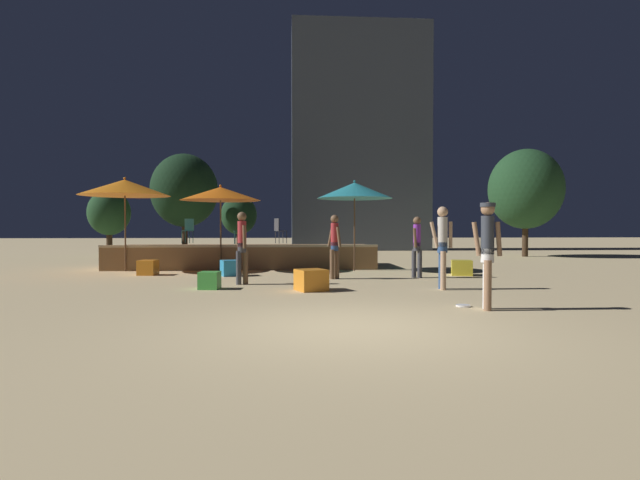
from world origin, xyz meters
TOP-DOWN VIEW (x-y plane):
  - ground_plane at (0.00, 0.00)m, footprint 120.00×120.00m
  - wooden_deck at (-2.48, 11.06)m, footprint 9.13×3.06m
  - patio_umbrella_0 at (1.25, 9.21)m, footprint 2.48×2.48m
  - patio_umbrella_1 at (-6.18, 9.48)m, footprint 2.85×2.85m
  - patio_umbrella_2 at (-3.12, 9.50)m, footprint 2.62×2.62m
  - cube_seat_0 at (-0.40, 4.19)m, footprint 0.80×0.80m
  - cube_seat_1 at (-2.61, 7.73)m, footprint 0.66×0.66m
  - cube_seat_2 at (4.24, 7.49)m, footprint 0.72×0.72m
  - cube_seat_3 at (-2.73, 4.61)m, footprint 0.49×0.49m
  - cube_seat_4 at (-5.10, 8.13)m, footprint 0.55×0.55m
  - person_0 at (2.61, 4.20)m, footprint 0.52×0.32m
  - person_1 at (2.51, 1.37)m, footprint 0.51×0.30m
  - person_2 at (2.71, 6.83)m, footprint 0.32×0.44m
  - person_3 at (0.36, 6.68)m, footprint 0.38×0.49m
  - person_4 at (-2.07, 5.49)m, footprint 0.29×0.50m
  - bistro_chair_0 at (-2.54, 10.53)m, footprint 0.42×0.41m
  - bistro_chair_1 at (-1.25, 10.98)m, footprint 0.46×0.46m
  - bistro_chair_2 at (-4.60, 11.72)m, footprint 0.42×0.42m
  - frisbee_disc at (2.22, 1.73)m, footprint 0.26×0.26m
  - background_tree_0 at (-3.61, 20.61)m, footprint 1.96×1.96m
  - background_tree_1 at (-6.07, 18.22)m, footprint 3.30×3.30m
  - background_tree_2 at (10.60, 16.55)m, footprint 3.52×3.52m
  - background_tree_3 at (-9.54, 17.66)m, footprint 1.99×1.99m
  - distant_building at (3.61, 24.67)m, footprint 8.57×3.51m

SIDE VIEW (x-z plane):
  - ground_plane at x=0.00m, z-range 0.00..0.00m
  - frisbee_disc at x=2.22m, z-range 0.00..0.03m
  - cube_seat_3 at x=-2.73m, z-range 0.00..0.40m
  - cube_seat_2 at x=4.24m, z-range 0.00..0.44m
  - cube_seat_4 at x=-5.10m, z-range 0.00..0.45m
  - cube_seat_1 at x=-2.61m, z-range 0.00..0.46m
  - cube_seat_0 at x=-0.40m, z-range 0.00..0.48m
  - wooden_deck at x=-2.48m, z-range -0.04..0.81m
  - person_2 at x=2.71m, z-range 0.08..1.80m
  - person_3 at x=0.36m, z-range 0.09..1.85m
  - person_4 at x=-2.07m, z-range 0.10..1.91m
  - person_0 at x=2.61m, z-range 0.12..2.02m
  - person_1 at x=2.51m, z-range 0.15..2.00m
  - bistro_chair_0 at x=-2.54m, z-range 0.94..1.84m
  - bistro_chair_1 at x=-1.25m, z-range 0.94..1.84m
  - bistro_chair_2 at x=-4.60m, z-range 0.94..1.84m
  - background_tree_0 at x=-3.61m, z-range 0.50..3.69m
  - background_tree_3 at x=-9.54m, z-range 0.50..3.74m
  - patio_umbrella_2 at x=-3.12m, z-range 1.11..3.93m
  - patio_umbrella_0 at x=1.25m, z-range 1.14..4.11m
  - patio_umbrella_1 at x=-6.18m, z-range 1.18..4.23m
  - background_tree_1 at x=-6.07m, z-range 0.71..5.79m
  - background_tree_2 at x=10.60m, z-range 0.67..5.89m
  - distant_building at x=3.61m, z-range 0.00..14.03m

